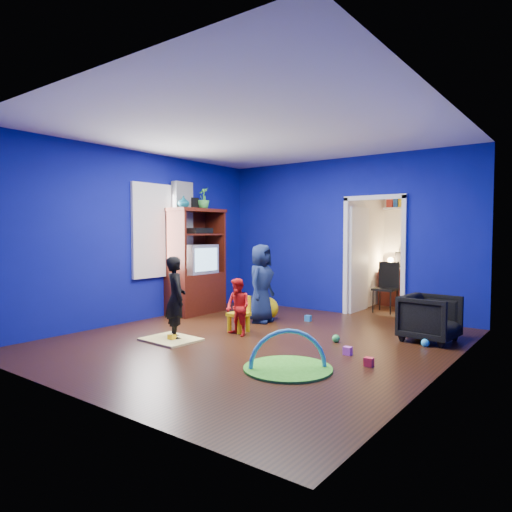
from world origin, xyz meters
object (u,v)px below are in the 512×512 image
Objects in this scene: armchair at (430,318)px; child_navy at (261,283)px; vase at (184,202)px; crt_tv at (197,259)px; child_black at (176,298)px; folding_chair at (385,288)px; tv_armoire at (196,261)px; kid_chair at (239,316)px; toddler_red at (238,307)px; hopper_ball at (267,308)px; play_mat at (288,368)px; study_desk at (402,288)px.

armchair is 0.54× the size of child_navy.
vase is at bearing 91.84° from child_navy.
vase is 0.31× the size of crt_tv.
folding_chair is at bearing -80.20° from child_black.
vase is at bearing -138.30° from folding_chair.
tv_armoire reaches higher than child_navy.
kid_chair is 3.22m from folding_chair.
toddler_red reaches higher than armchair.
hopper_ball is 0.79× the size of kid_chair.
kid_chair reaches higher than play_mat.
study_desk is at bearing -76.19° from child_black.
armchair is 4.58m from vase.
hopper_ball is at bearing -125.49° from folding_chair.
play_mat is at bearing -84.47° from study_desk.
armchair is 0.84× the size of toddler_red.
child_black is at bearing -107.82° from study_desk.
study_desk reaches higher than kid_chair.
child_navy is at bearing -66.22° from child_black.
child_black reaches higher than toddler_red.
toddler_red is 3.84× the size of vase.
child_navy is 2.76m from play_mat.
child_navy is at bearing 132.64° from play_mat.
study_desk is (-1.36, 2.81, 0.05)m from armchair.
tv_armoire is (-1.82, 0.98, 0.56)m from toddler_red.
play_mat is at bearing -30.66° from crt_tv.
kid_chair is at bearing 139.23° from toddler_red.
vase is at bearing 167.21° from kid_chair.
vase reaches higher than play_mat.
child_navy is 1.09m from toddler_red.
vase is at bearing -157.97° from hopper_ball.
study_desk is at bearing 50.92° from vase.
crt_tv is 3.60m from folding_chair.
play_mat is at bearing -49.97° from hopper_ball.
tv_armoire is at bearing 180.00° from crt_tv.
child_navy is 1.88× the size of crt_tv.
child_navy reaches higher than toddler_red.
child_navy reaches higher than crt_tv.
child_black reaches higher than hopper_ball.
folding_chair reaches higher than play_mat.
child_black is at bearing -47.81° from vase.
armchair is at bearing 9.01° from vase.
child_black is 0.92m from toddler_red.
hopper_ball is at bearing 11.46° from crt_tv.
tv_armoire reaches higher than play_mat.
hopper_ball is (1.45, 0.28, -0.78)m from tv_armoire.
crt_tv is (-1.22, 1.69, 0.43)m from child_black.
crt_tv is at bearing -141.48° from folding_chair.
armchair is at bearing 27.85° from kid_chair.
tv_armoire is 1.98× the size of play_mat.
vase is (-1.50, -0.33, 1.41)m from child_navy.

